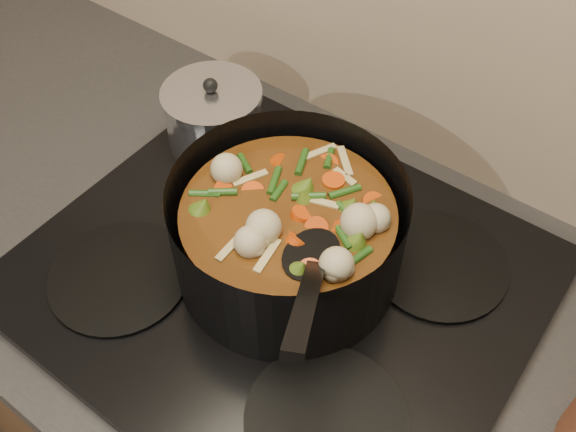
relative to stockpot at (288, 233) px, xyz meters
The scene contains 4 objects.
counter 0.54m from the stockpot, 101.30° to the right, with size 2.64×0.64×0.91m.
stovetop 0.08m from the stockpot, 101.30° to the right, with size 0.62×0.54×0.03m.
stockpot is the anchor object (origin of this frame).
saucepan 0.26m from the stockpot, 151.54° to the left, with size 0.15×0.15×0.12m.
Camera 1 is at (0.30, 1.55, 1.61)m, focal length 40.00 mm.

